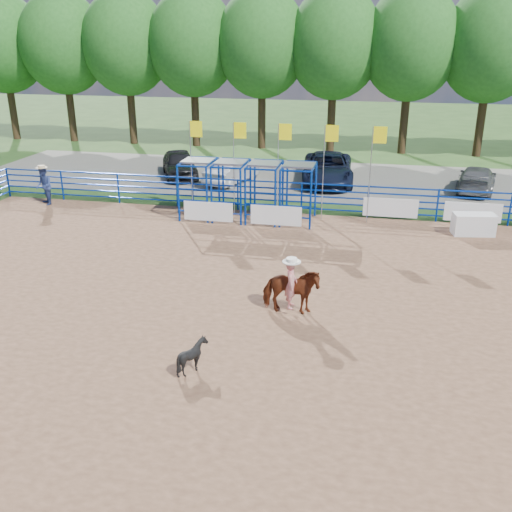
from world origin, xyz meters
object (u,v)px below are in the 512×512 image
(announcer_table, at_px, (473,224))
(car_d, at_px, (477,179))
(horse_and_rider, at_px, (291,286))
(car_c, at_px, (328,168))
(spectator_cowboy, at_px, (44,185))
(car_b, at_px, (232,171))
(car_a, at_px, (180,164))
(calf, at_px, (193,356))

(announcer_table, xyz_separation_m, car_d, (1.20, 7.57, 0.20))
(horse_and_rider, distance_m, car_c, 16.45)
(horse_and_rider, height_order, spectator_cowboy, horse_and_rider)
(announcer_table, xyz_separation_m, car_b, (-11.91, 6.67, 0.23))
(spectator_cowboy, xyz_separation_m, car_b, (7.81, 6.13, -0.28))
(spectator_cowboy, xyz_separation_m, car_d, (20.92, 7.03, -0.31))
(car_c, distance_m, car_d, 7.89)
(spectator_cowboy, relative_size, car_c, 0.33)
(spectator_cowboy, bearing_deg, car_b, 38.14)
(announcer_table, relative_size, spectator_cowboy, 0.87)
(car_a, distance_m, car_c, 8.56)
(car_a, relative_size, car_c, 0.77)
(calf, relative_size, car_a, 0.19)
(calf, height_order, car_d, car_d)
(announcer_table, bearing_deg, car_a, 153.75)
(announcer_table, bearing_deg, car_b, 150.73)
(spectator_cowboy, relative_size, car_d, 0.43)
(car_b, bearing_deg, car_a, 0.67)
(car_c, relative_size, car_d, 1.31)
(announcer_table, height_order, car_b, car_b)
(announcer_table, distance_m, spectator_cowboy, 19.73)
(car_c, xyz_separation_m, car_d, (7.89, -0.24, -0.17))
(car_b, distance_m, car_c, 5.35)
(announcer_table, xyz_separation_m, spectator_cowboy, (-19.72, 0.54, 0.51))
(announcer_table, distance_m, car_c, 10.28)
(announcer_table, xyz_separation_m, car_a, (-15.24, 7.51, 0.31))
(announcer_table, height_order, car_c, car_c)
(car_c, bearing_deg, car_b, -172.50)
(horse_and_rider, xyz_separation_m, car_a, (-8.90, 16.15, -0.11))
(spectator_cowboy, bearing_deg, announcer_table, -1.57)
(spectator_cowboy, relative_size, car_a, 0.43)
(car_c, height_order, car_d, car_c)
(calf, height_order, car_c, car_c)
(announcer_table, bearing_deg, horse_and_rider, -126.24)
(spectator_cowboy, bearing_deg, car_a, 57.27)
(horse_and_rider, relative_size, car_d, 0.55)
(announcer_table, distance_m, car_d, 7.67)
(car_a, height_order, car_d, car_a)
(spectator_cowboy, height_order, car_b, spectator_cowboy)
(announcer_table, xyz_separation_m, horse_and_rider, (-6.33, -8.64, 0.42))
(car_a, bearing_deg, announcer_table, -50.70)
(calf, height_order, spectator_cowboy, spectator_cowboy)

